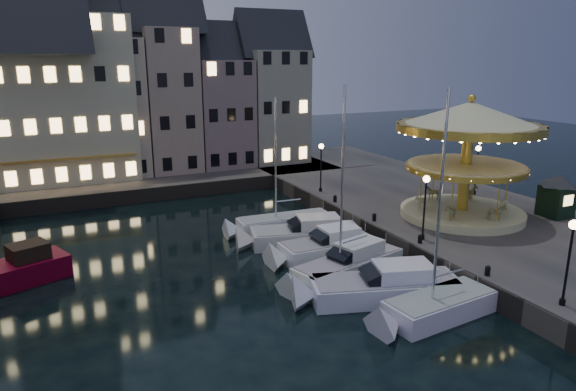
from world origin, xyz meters
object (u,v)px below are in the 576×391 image
bollard_b (420,238)px  bollard_d (335,198)px  streetlamp_a (570,250)px  motorboat_b (378,288)px  streetlamp_d (477,163)px  red_fishing_boat (6,275)px  streetlamp_b (425,198)px  bollard_c (374,217)px  motorboat_a (432,309)px  ticket_kiosk (558,188)px  motorboat_d (323,249)px  bollard_a (488,270)px  motorboat_f (277,225)px  motorboat_c (344,267)px  streetlamp_c (321,161)px  carousel (468,138)px  motorboat_e (300,235)px

bollard_b → bollard_d: same height
streetlamp_a → motorboat_b: 9.31m
streetlamp_d → red_fishing_boat: size_ratio=0.57×
streetlamp_b → bollard_c: 5.14m
streetlamp_b → bollard_c: size_ratio=7.32×
motorboat_a → ticket_kiosk: size_ratio=3.27×
streetlamp_b → streetlamp_d: size_ratio=1.00×
motorboat_a → motorboat_d: 9.42m
streetlamp_d → bollard_d: (-11.90, 3.00, -2.41)m
bollard_a → motorboat_d: 10.19m
streetlamp_d → motorboat_f: bearing=174.2°
motorboat_c → motorboat_d: bearing=83.5°
motorboat_a → motorboat_f: motorboat_a is taller
motorboat_a → red_fishing_boat: 23.28m
motorboat_c → motorboat_d: motorboat_c is taller
streetlamp_b → motorboat_f: bearing=125.4°
motorboat_b → motorboat_f: (-0.30, 12.43, -0.12)m
motorboat_b → ticket_kiosk: ticket_kiosk is taller
bollard_c → bollard_d: same height
streetlamp_d → motorboat_b: bearing=-148.3°
streetlamp_a → streetlamp_c: same height
streetlamp_b → motorboat_c: 6.98m
streetlamp_b → ticket_kiosk: (11.99, -0.18, -0.60)m
streetlamp_c → carousel: bearing=-61.9°
motorboat_e → bollard_c: bearing=-12.2°
streetlamp_c → bollard_b: size_ratio=7.32×
motorboat_c → bollard_b: bearing=-0.3°
bollard_b → bollard_c: (0.00, 5.00, 0.00)m
streetlamp_c → streetlamp_d: same height
motorboat_e → streetlamp_c: bearing=53.0°
streetlamp_a → streetlamp_c: size_ratio=1.00×
bollard_b → motorboat_d: 6.15m
motorboat_f → bollard_c: bearing=-37.2°
streetlamp_c → streetlamp_b: bearing=-90.0°
red_fishing_boat → streetlamp_b: bearing=-15.4°
bollard_d → streetlamp_c: bearing=80.3°
streetlamp_b → motorboat_a: size_ratio=0.36×
bollard_c → carousel: size_ratio=0.06×
motorboat_e → carousel: 13.68m
streetlamp_d → bollard_a: 17.79m
bollard_a → motorboat_b: size_ratio=0.06×
bollard_c → motorboat_d: (-5.14, -1.76, -0.96)m
streetlamp_a → bollard_c: size_ratio=7.32×
motorboat_b → motorboat_f: 12.43m
red_fishing_boat → motorboat_a: bearing=-34.6°
motorboat_f → carousel: bearing=-27.0°
streetlamp_c → motorboat_e: streetlamp_c is taller
motorboat_b → motorboat_e: bearing=89.9°
bollard_d → motorboat_a: (-4.21, -16.63, -1.06)m
bollard_d → carousel: carousel is taller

